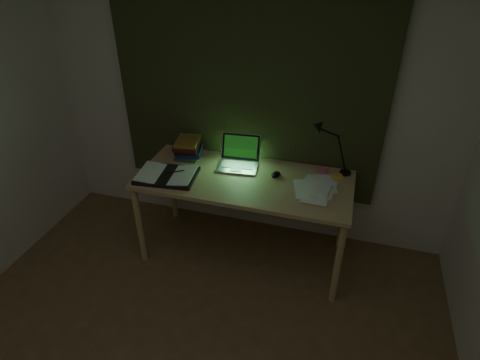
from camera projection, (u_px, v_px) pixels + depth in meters
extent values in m
cube|color=silver|center=(248.00, 98.00, 3.26)|extent=(3.50, 0.00, 2.50)
cube|color=#272D16|center=(247.00, 75.00, 3.12)|extent=(2.20, 0.06, 2.00)
ellipsoid|color=black|center=(276.00, 174.00, 3.15)|extent=(0.08, 0.11, 0.04)
cube|color=yellow|center=(338.00, 176.00, 3.14)|extent=(0.09, 0.09, 0.02)
cube|color=#E15783|center=(322.00, 171.00, 3.21)|extent=(0.09, 0.09, 0.02)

